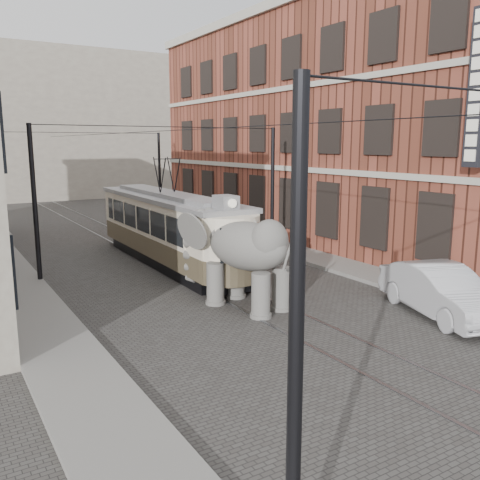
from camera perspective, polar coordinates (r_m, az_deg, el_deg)
ground at (r=17.70m, az=0.74°, el=-6.67°), size 120.00×120.00×0.00m
tram_rails at (r=17.69m, az=0.74°, el=-6.63°), size 1.54×80.00×0.02m
sidewalk_right at (r=21.35m, az=14.56°, el=-3.77°), size 2.00×60.00×0.15m
sidewalk_left at (r=15.43m, az=-20.52°, el=-9.72°), size 2.00×60.00×0.15m
brick_building at (r=30.70m, az=9.50°, el=11.88°), size 8.00×26.00×12.00m
distant_block at (r=55.08m, az=-22.36°, el=11.68°), size 28.00×10.00×14.00m
catenary at (r=21.34m, az=-6.86°, el=4.48°), size 11.00×30.20×6.00m
tram at (r=22.71m, az=-7.99°, el=3.12°), size 2.56×11.77×4.66m
elephant at (r=16.59m, az=0.86°, el=-2.26°), size 4.11×5.68×3.13m
parked_car at (r=17.11m, az=21.39°, el=-5.28°), size 3.03×5.07×1.58m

